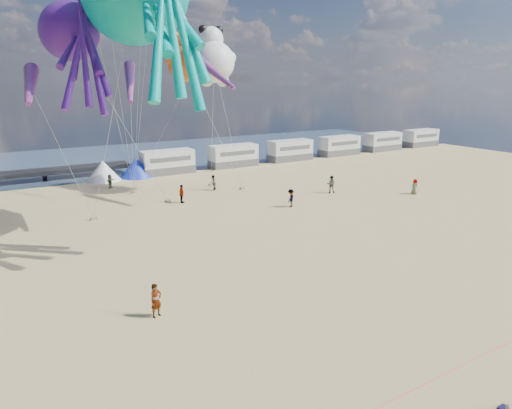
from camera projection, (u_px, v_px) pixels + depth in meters
The scene contains 29 objects.
ground at pixel (341, 328), 22.22m from camera, with size 120.00×120.00×0.00m, color #D4BB7A.
water at pixel (94, 160), 67.68m from camera, with size 120.00×120.00×0.00m, color #31455F.
motorhome_0 at pixel (167, 162), 57.86m from camera, with size 6.60×2.50×3.00m, color silver.
motorhome_1 at pixel (233, 156), 62.57m from camera, with size 6.60×2.50×3.00m, color silver.
motorhome_2 at pixel (290, 150), 67.28m from camera, with size 6.60×2.50×3.00m, color silver.
motorhome_3 at pixel (339, 146), 71.99m from camera, with size 6.60×2.50×3.00m, color silver.
motorhome_4 at pixel (383, 142), 76.69m from camera, with size 6.60×2.50×3.00m, color silver.
motorhome_5 at pixel (421, 138), 81.40m from camera, with size 6.60×2.50×3.00m, color silver.
tent_white at pixel (103, 171), 53.97m from camera, with size 4.00×4.00×2.40m, color white.
tent_blue at pixel (137, 167), 55.95m from camera, with size 4.00×4.00×2.40m, color #1933CC.
rope_line at pixel (426, 384), 18.08m from camera, with size 0.03×0.03×34.00m, color #F2338C.
standing_person at pixel (156, 300), 23.04m from camera, with size 0.65×0.43×1.79m, color tan.
beachgoer_1 at pixel (331, 184), 48.20m from camera, with size 0.90×0.59×1.85m, color #7F6659.
beachgoer_2 at pixel (291, 198), 42.87m from camera, with size 0.83×0.65×1.71m, color #7F6659.
beachgoer_3 at pixel (182, 194), 44.26m from camera, with size 1.17×0.67×1.81m, color #7F6659.
beachgoer_4 at pixel (110, 181), 50.39m from camera, with size 0.90×0.37×1.53m, color #7F6659.
beachgoer_6 at pixel (415, 187), 47.72m from camera, with size 0.58×0.38×1.60m, color #7F6659.
beachgoer_7 at pixel (213, 183), 49.36m from camera, with size 0.81×0.53×1.66m, color #7F6659.
sandbag_a at pixel (94, 218), 39.18m from camera, with size 0.50×0.35×0.22m, color gray.
sandbag_b at pixel (168, 201), 44.88m from camera, with size 0.50×0.35×0.22m, color gray.
sandbag_c at pixel (242, 188), 49.95m from camera, with size 0.50×0.35×0.22m, color gray.
sandbag_d at pixel (211, 185), 51.62m from camera, with size 0.50×0.35×0.22m, color gray.
sandbag_e at pixel (134, 192), 48.22m from camera, with size 0.50×0.35×0.22m, color gray.
kite_octopus_purple at pixel (69, 31), 37.06m from camera, with size 4.18×9.75×11.14m, color #4B1688, non-canonical shape.
kite_panda at pixel (214, 62), 45.51m from camera, with size 4.94×4.65×6.97m, color white, non-canonical shape.
kite_teddy_orange at pixel (185, 63), 47.27m from camera, with size 4.46×4.20×6.30m, color #D9521B, non-canonical shape.
windsock_left at pixel (30, 86), 31.66m from camera, with size 1.10×6.56×6.56m, color red, non-canonical shape.
windsock_mid at pixel (214, 72), 41.70m from camera, with size 1.00×6.49×6.49m, color red, non-canonical shape.
windsock_right at pixel (130, 83), 34.99m from camera, with size 0.90×5.70×5.70m, color red, non-canonical shape.
Camera 1 is at (-13.77, -14.85, 11.71)m, focal length 32.00 mm.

